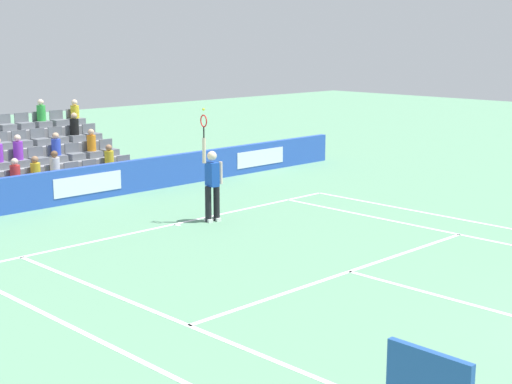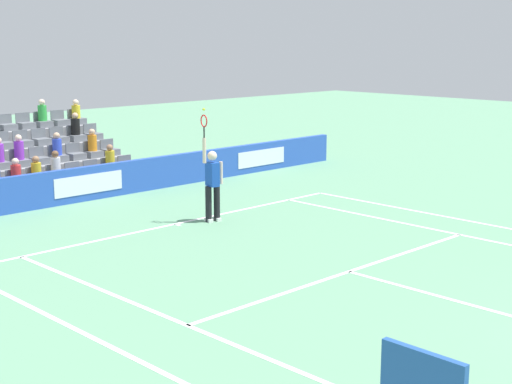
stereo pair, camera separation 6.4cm
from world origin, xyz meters
The scene contains 11 objects.
line_baseline centered at (0.00, -11.89, 0.00)m, with size 10.97×0.10×0.01m, color white.
line_service centered at (0.00, -6.40, 0.00)m, with size 8.23×0.10×0.01m, color white.
line_centre_service centered at (0.00, -3.20, 0.00)m, with size 0.10×6.40×0.01m, color white.
line_singles_sideline_left centered at (4.12, -5.95, 0.00)m, with size 0.10×11.89×0.01m, color white.
line_singles_sideline_right centered at (-4.12, -5.95, 0.00)m, with size 0.10×11.89×0.01m, color white.
line_doubles_sideline_left centered at (5.49, -5.95, 0.00)m, with size 0.10×11.89×0.01m, color white.
line_doubles_sideline_right centered at (-5.49, -5.95, 0.00)m, with size 0.10×11.89×0.01m, color white.
line_centre_mark centered at (0.00, -11.79, 0.00)m, with size 0.10×0.20×0.01m, color white.
sponsor_barrier centered at (0.00, -15.84, 0.49)m, with size 20.58×0.22×0.97m.
tennis_player centered at (-0.88, -11.47, 0.99)m, with size 0.51×0.40×2.85m.
stadium_stand centered at (0.00, -18.76, 0.69)m, with size 4.96×3.80×2.58m.
Camera 1 is at (11.53, 2.64, 4.56)m, focal length 53.89 mm.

